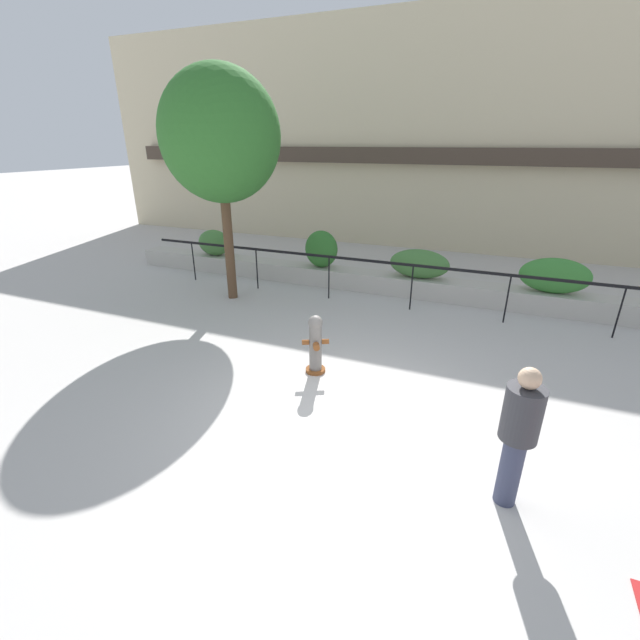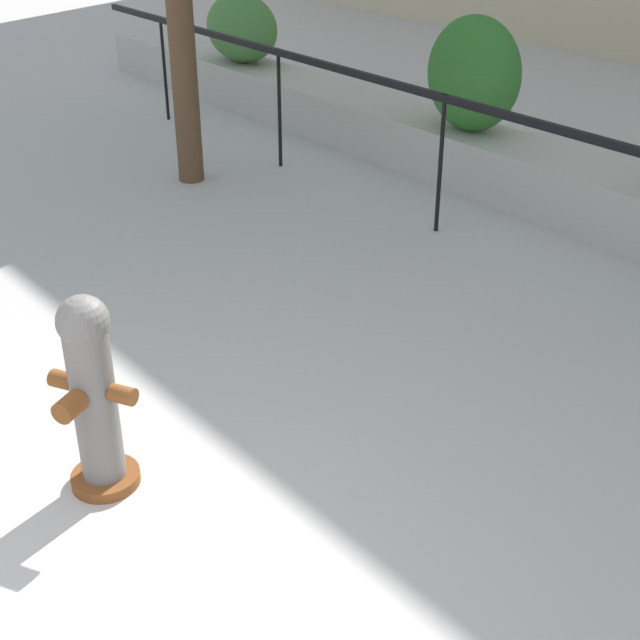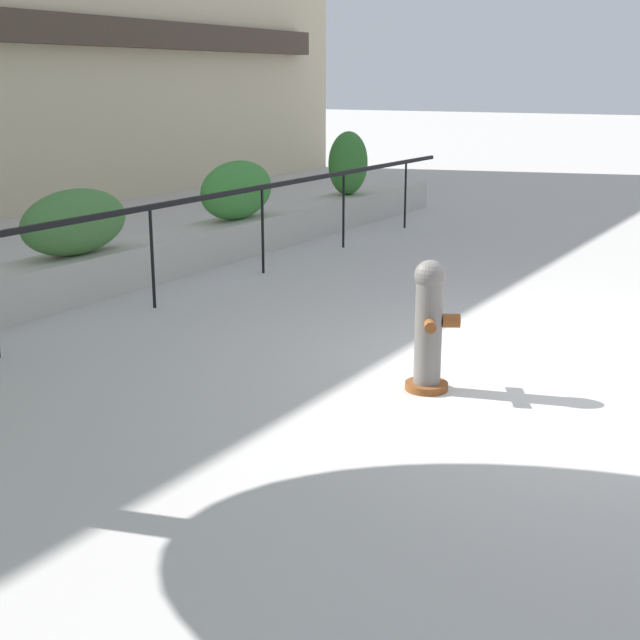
# 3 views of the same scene
# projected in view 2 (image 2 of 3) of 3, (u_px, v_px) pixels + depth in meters

# --- Properties ---
(hedge_bush_0) EXTENTS (1.07, 0.70, 0.79)m
(hedge_bush_0) POSITION_uv_depth(u_px,v_px,m) (242.00, 28.00, 10.58)
(hedge_bush_0) COLOR #427538
(hedge_bush_0) RESTS_ON planter_wall_low
(hedge_bush_1) EXTENTS (0.95, 0.70, 1.04)m
(hedge_bush_1) POSITION_uv_depth(u_px,v_px,m) (474.00, 74.00, 8.07)
(hedge_bush_1) COLOR #2D6B28
(hedge_bush_1) RESTS_ON planter_wall_low
(fire_hydrant) EXTENTS (0.48, 0.49, 1.08)m
(fire_hydrant) POSITION_uv_depth(u_px,v_px,m) (93.00, 394.00, 4.33)
(fire_hydrant) COLOR brown
(fire_hydrant) RESTS_ON ground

